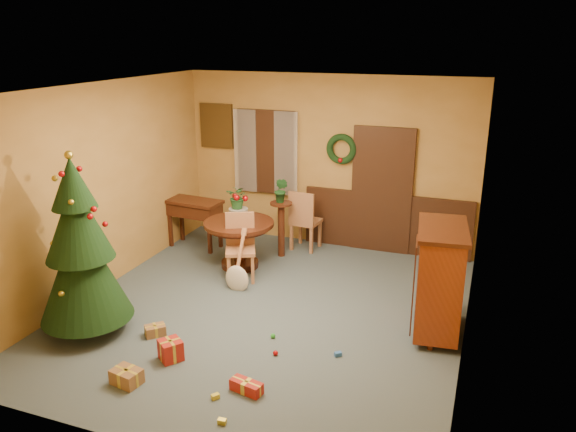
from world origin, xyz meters
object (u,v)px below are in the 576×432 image
at_px(christmas_tree, 80,250).
at_px(writing_desk, 194,212).
at_px(chair_near, 240,244).
at_px(sideboard, 439,278).
at_px(dining_table, 239,235).

height_order(christmas_tree, writing_desk, christmas_tree).
bearing_deg(chair_near, sideboard, -12.74).
bearing_deg(christmas_tree, chair_near, 62.87).
relative_size(christmas_tree, sideboard, 1.66).
height_order(writing_desk, sideboard, sideboard).
distance_m(christmas_tree, sideboard, 4.28).
bearing_deg(sideboard, christmas_tree, -160.11).
bearing_deg(sideboard, writing_desk, 159.64).
bearing_deg(writing_desk, chair_near, -35.18).
bearing_deg(writing_desk, sideboard, -20.36).
height_order(dining_table, chair_near, chair_near).
xyz_separation_m(chair_near, sideboard, (2.93, -0.66, 0.20)).
bearing_deg(sideboard, chair_near, 167.26).
distance_m(dining_table, writing_desk, 1.21).
bearing_deg(sideboard, dining_table, 161.81).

